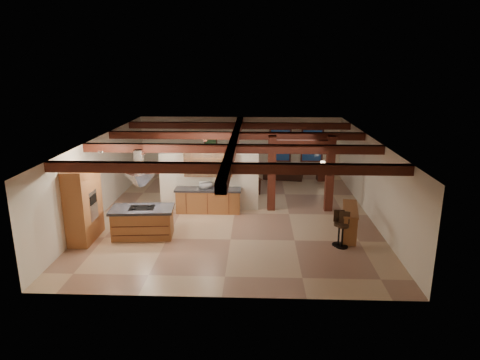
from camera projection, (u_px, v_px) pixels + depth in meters
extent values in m
plane|color=tan|center=(234.00, 213.00, 16.22)|extent=(12.00, 12.00, 0.00)
plane|color=silver|center=(240.00, 146.00, 21.61)|extent=(10.00, 0.00, 10.00)
plane|color=silver|center=(221.00, 242.00, 10.06)|extent=(10.00, 0.00, 10.00)
plane|color=silver|center=(101.00, 175.00, 16.02)|extent=(0.00, 12.00, 12.00)
plane|color=silver|center=(370.00, 178.00, 15.65)|extent=(0.00, 12.00, 12.00)
plane|color=#371A11|center=(234.00, 138.00, 15.44)|extent=(12.00, 12.00, 0.00)
cube|color=#401B10|center=(227.00, 168.00, 11.63)|extent=(10.00, 0.25, 0.28)
cube|color=#401B10|center=(232.00, 149.00, 14.23)|extent=(10.00, 0.25, 0.28)
cube|color=#401B10|center=(236.00, 136.00, 16.73)|extent=(10.00, 0.25, 0.28)
cube|color=#401B10|center=(239.00, 126.00, 19.33)|extent=(10.00, 0.25, 0.28)
cube|color=#401B10|center=(234.00, 142.00, 15.48)|extent=(0.28, 12.00, 0.28)
cube|color=#401B10|center=(272.00, 173.00, 16.26)|extent=(0.30, 0.30, 2.90)
cube|color=#401B10|center=(330.00, 174.00, 16.18)|extent=(0.30, 0.30, 2.90)
cube|color=#401B10|center=(302.00, 144.00, 15.91)|extent=(2.50, 0.28, 0.28)
cube|color=silver|center=(209.00, 182.00, 16.44)|extent=(3.80, 0.18, 2.20)
cube|color=brown|center=(83.00, 204.00, 13.57)|extent=(0.64, 1.60, 2.40)
cube|color=silver|center=(93.00, 205.00, 13.57)|extent=(0.06, 0.62, 0.95)
cube|color=black|center=(94.00, 199.00, 13.52)|extent=(0.01, 0.50, 0.28)
cube|color=brown|center=(208.00, 201.00, 16.25)|extent=(2.40, 0.60, 0.86)
cube|color=black|center=(208.00, 189.00, 16.12)|extent=(2.50, 0.66, 0.08)
cube|color=brown|center=(208.00, 164.00, 16.07)|extent=(1.80, 0.34, 0.95)
cube|color=silver|center=(208.00, 165.00, 15.90)|extent=(1.74, 0.02, 0.90)
pyramid|color=silver|center=(140.00, 186.00, 13.63)|extent=(1.10, 1.10, 0.45)
cube|color=silver|center=(139.00, 161.00, 13.41)|extent=(0.26, 0.22, 0.73)
cube|color=#401B10|center=(280.00, 145.00, 21.46)|extent=(1.10, 0.05, 1.70)
cube|color=black|center=(280.00, 145.00, 21.43)|extent=(0.95, 0.02, 1.55)
cube|color=#401B10|center=(312.00, 145.00, 21.40)|extent=(1.10, 0.05, 1.70)
cube|color=black|center=(312.00, 146.00, 21.37)|extent=(0.95, 0.02, 1.55)
cube|color=#401B10|center=(211.00, 141.00, 21.54)|extent=(0.65, 0.04, 0.85)
cube|color=#285E3B|center=(211.00, 141.00, 21.52)|extent=(0.55, 0.01, 0.75)
cylinder|color=silver|center=(143.00, 154.00, 12.85)|extent=(0.16, 0.16, 0.03)
cylinder|color=silver|center=(205.00, 141.00, 15.01)|extent=(0.16, 0.16, 0.03)
cylinder|color=silver|center=(101.00, 152.00, 13.19)|extent=(0.16, 0.16, 0.03)
cube|color=brown|center=(143.00, 223.00, 13.97)|extent=(1.97, 1.10, 0.90)
cube|color=black|center=(142.00, 209.00, 13.84)|extent=(2.10, 1.24, 0.08)
cube|color=black|center=(142.00, 208.00, 13.82)|extent=(0.83, 0.59, 0.02)
imported|color=#3D1C0F|center=(237.00, 186.00, 18.48)|extent=(2.22, 1.71, 0.69)
imported|color=black|center=(283.00, 173.00, 20.89)|extent=(1.99, 1.05, 0.55)
imported|color=silver|center=(206.00, 185.00, 16.08)|extent=(0.51, 0.44, 0.24)
cube|color=brown|center=(350.00, 209.00, 13.90)|extent=(0.78, 1.89, 0.06)
cube|color=brown|center=(350.00, 232.00, 13.25)|extent=(0.42, 0.16, 0.92)
cube|color=brown|center=(349.00, 214.00, 14.81)|extent=(0.42, 0.16, 0.92)
cube|color=#401B10|center=(322.00, 174.00, 20.66)|extent=(0.52, 0.52, 0.61)
cylinder|color=black|center=(323.00, 166.00, 20.55)|extent=(0.06, 0.06, 0.16)
cone|color=#FCCF97|center=(323.00, 163.00, 20.51)|extent=(0.28, 0.28, 0.18)
cylinder|color=black|center=(339.00, 224.00, 13.22)|extent=(0.35, 0.35, 0.07)
cube|color=black|center=(339.00, 216.00, 13.32)|extent=(0.33, 0.04, 0.39)
cylinder|color=black|center=(339.00, 235.00, 13.31)|extent=(0.06, 0.06, 0.68)
cylinder|color=black|center=(338.00, 245.00, 13.40)|extent=(0.39, 0.39, 0.03)
cylinder|color=black|center=(343.00, 226.00, 13.08)|extent=(0.35, 0.35, 0.07)
cube|color=black|center=(344.00, 217.00, 13.17)|extent=(0.32, 0.16, 0.39)
cylinder|color=black|center=(342.00, 237.00, 13.17)|extent=(0.06, 0.06, 0.68)
cylinder|color=black|center=(342.00, 246.00, 13.26)|extent=(0.39, 0.39, 0.03)
cube|color=#401B10|center=(219.00, 188.00, 18.05)|extent=(0.45, 0.45, 0.05)
cube|color=#401B10|center=(220.00, 179.00, 18.13)|extent=(0.38, 0.13, 0.67)
cylinder|color=#401B10|center=(214.00, 194.00, 18.01)|extent=(0.04, 0.04, 0.38)
cylinder|color=#401B10|center=(221.00, 194.00, 17.92)|extent=(0.04, 0.04, 0.38)
cylinder|color=#401B10|center=(217.00, 192.00, 18.29)|extent=(0.04, 0.04, 0.38)
cylinder|color=#401B10|center=(223.00, 192.00, 18.21)|extent=(0.04, 0.04, 0.38)
cube|color=#401B10|center=(228.00, 180.00, 19.21)|extent=(0.45, 0.45, 0.05)
cube|color=#401B10|center=(226.00, 174.00, 18.95)|extent=(0.38, 0.13, 0.67)
cylinder|color=#401B10|center=(232.00, 184.00, 19.37)|extent=(0.04, 0.04, 0.38)
cylinder|color=#401B10|center=(226.00, 184.00, 19.45)|extent=(0.04, 0.04, 0.38)
cylinder|color=#401B10|center=(230.00, 186.00, 19.09)|extent=(0.04, 0.04, 0.38)
cylinder|color=#401B10|center=(224.00, 186.00, 19.17)|extent=(0.04, 0.04, 0.38)
cube|color=#401B10|center=(233.00, 189.00, 17.88)|extent=(0.45, 0.45, 0.05)
cube|color=#401B10|center=(234.00, 180.00, 17.97)|extent=(0.38, 0.13, 0.67)
cylinder|color=#401B10|center=(229.00, 195.00, 17.84)|extent=(0.04, 0.04, 0.38)
cylinder|color=#401B10|center=(236.00, 195.00, 17.76)|extent=(0.04, 0.04, 0.38)
cylinder|color=#401B10|center=(231.00, 193.00, 18.12)|extent=(0.04, 0.04, 0.38)
cylinder|color=#401B10|center=(238.00, 193.00, 18.04)|extent=(0.04, 0.04, 0.38)
cube|color=#401B10|center=(241.00, 181.00, 19.05)|extent=(0.45, 0.45, 0.05)
cube|color=#401B10|center=(240.00, 175.00, 18.78)|extent=(0.38, 0.13, 0.67)
cylinder|color=#401B10|center=(245.00, 185.00, 19.20)|extent=(0.04, 0.04, 0.38)
cylinder|color=#401B10|center=(239.00, 185.00, 19.28)|extent=(0.04, 0.04, 0.38)
cylinder|color=#401B10|center=(244.00, 187.00, 18.92)|extent=(0.04, 0.04, 0.38)
cylinder|color=#401B10|center=(237.00, 187.00, 19.00)|extent=(0.04, 0.04, 0.38)
cube|color=#401B10|center=(248.00, 190.00, 17.72)|extent=(0.45, 0.45, 0.05)
cube|color=#401B10|center=(249.00, 181.00, 17.80)|extent=(0.38, 0.13, 0.67)
cylinder|color=#401B10|center=(243.00, 196.00, 17.68)|extent=(0.04, 0.04, 0.38)
cylinder|color=#401B10|center=(250.00, 197.00, 17.59)|extent=(0.04, 0.04, 0.38)
cylinder|color=#401B10|center=(245.00, 194.00, 17.96)|extent=(0.04, 0.04, 0.38)
cylinder|color=#401B10|center=(252.00, 195.00, 17.88)|extent=(0.04, 0.04, 0.38)
cube|color=#401B10|center=(255.00, 182.00, 18.88)|extent=(0.45, 0.45, 0.05)
cube|color=#401B10|center=(254.00, 176.00, 18.62)|extent=(0.38, 0.13, 0.67)
cylinder|color=#401B10|center=(259.00, 186.00, 19.04)|extent=(0.04, 0.04, 0.38)
cylinder|color=#401B10|center=(252.00, 186.00, 19.12)|extent=(0.04, 0.04, 0.38)
cylinder|color=#401B10|center=(257.00, 188.00, 18.76)|extent=(0.04, 0.04, 0.38)
cylinder|color=#401B10|center=(251.00, 188.00, 18.84)|extent=(0.04, 0.04, 0.38)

